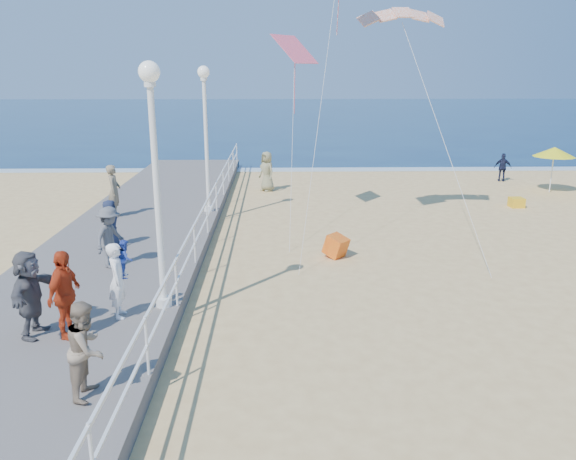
{
  "coord_description": "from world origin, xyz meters",
  "views": [
    {
      "loc": [
        -2.82,
        -11.8,
        5.49
      ],
      "look_at": [
        -2.5,
        2.0,
        1.6
      ],
      "focal_mm": 35.0,
      "sensor_mm": 36.0,
      "label": 1
    }
  ],
  "objects_px": {
    "spectator_6": "(114,191)",
    "beach_chair_left": "(516,202)",
    "lamp_post_far": "(206,124)",
    "spectator_1": "(87,349)",
    "beach_umbrella": "(554,152)",
    "spectator_5": "(30,294)",
    "spectator_3": "(65,295)",
    "box_kite": "(336,248)",
    "beach_walker_b": "(503,167)",
    "woman_holding_toddler": "(118,280)",
    "toddler_held": "(125,258)",
    "lamp_post_mid": "(155,162)",
    "spectator_2": "(110,237)",
    "spectator_4": "(110,224)",
    "beach_walker_c": "(267,171)"
  },
  "relations": [
    {
      "from": "spectator_6",
      "to": "beach_chair_left",
      "type": "relative_size",
      "value": 3.45
    },
    {
      "from": "lamp_post_far",
      "to": "spectator_1",
      "type": "height_order",
      "value": "lamp_post_far"
    },
    {
      "from": "lamp_post_far",
      "to": "beach_umbrella",
      "type": "height_order",
      "value": "lamp_post_far"
    },
    {
      "from": "beach_chair_left",
      "to": "spectator_5",
      "type": "bearing_deg",
      "value": -140.37
    },
    {
      "from": "lamp_post_far",
      "to": "spectator_6",
      "type": "distance_m",
      "value": 4.1
    },
    {
      "from": "spectator_3",
      "to": "spectator_5",
      "type": "height_order",
      "value": "spectator_3"
    },
    {
      "from": "spectator_5",
      "to": "box_kite",
      "type": "xyz_separation_m",
      "value": [
        6.7,
        5.95,
        -0.99
      ]
    },
    {
      "from": "spectator_1",
      "to": "beach_walker_b",
      "type": "bearing_deg",
      "value": -33.77
    },
    {
      "from": "beach_walker_b",
      "to": "woman_holding_toddler",
      "type": "bearing_deg",
      "value": 66.56
    },
    {
      "from": "toddler_held",
      "to": "spectator_5",
      "type": "height_order",
      "value": "spectator_5"
    },
    {
      "from": "spectator_1",
      "to": "spectator_3",
      "type": "relative_size",
      "value": 0.9
    },
    {
      "from": "lamp_post_mid",
      "to": "toddler_held",
      "type": "bearing_deg",
      "value": -150.13
    },
    {
      "from": "beach_chair_left",
      "to": "beach_umbrella",
      "type": "bearing_deg",
      "value": 46.44
    },
    {
      "from": "spectator_2",
      "to": "beach_chair_left",
      "type": "relative_size",
      "value": 3.04
    },
    {
      "from": "spectator_4",
      "to": "beach_chair_left",
      "type": "bearing_deg",
      "value": -74.77
    },
    {
      "from": "woman_holding_toddler",
      "to": "spectator_5",
      "type": "bearing_deg",
      "value": 111.46
    },
    {
      "from": "box_kite",
      "to": "beach_umbrella",
      "type": "distance_m",
      "value": 14.76
    },
    {
      "from": "lamp_post_mid",
      "to": "spectator_1",
      "type": "bearing_deg",
      "value": -98.15
    },
    {
      "from": "spectator_1",
      "to": "beach_walker_c",
      "type": "height_order",
      "value": "spectator_1"
    },
    {
      "from": "beach_umbrella",
      "to": "beach_chair_left",
      "type": "xyz_separation_m",
      "value": [
        -2.85,
        -3.0,
        -1.71
      ]
    },
    {
      "from": "spectator_2",
      "to": "spectator_4",
      "type": "height_order",
      "value": "spectator_2"
    },
    {
      "from": "lamp_post_mid",
      "to": "lamp_post_far",
      "type": "relative_size",
      "value": 1.0
    },
    {
      "from": "beach_umbrella",
      "to": "box_kite",
      "type": "bearing_deg",
      "value": -139.66
    },
    {
      "from": "beach_chair_left",
      "to": "spectator_3",
      "type": "bearing_deg",
      "value": -138.76
    },
    {
      "from": "spectator_4",
      "to": "spectator_6",
      "type": "distance_m",
      "value": 3.84
    },
    {
      "from": "spectator_5",
      "to": "lamp_post_far",
      "type": "bearing_deg",
      "value": -7.87
    },
    {
      "from": "toddler_held",
      "to": "spectator_5",
      "type": "bearing_deg",
      "value": 113.08
    },
    {
      "from": "beach_walker_c",
      "to": "spectator_3",
      "type": "bearing_deg",
      "value": -50.7
    },
    {
      "from": "spectator_2",
      "to": "beach_walker_c",
      "type": "height_order",
      "value": "spectator_2"
    },
    {
      "from": "lamp_post_far",
      "to": "spectator_3",
      "type": "xyz_separation_m",
      "value": [
        -1.6,
        -10.51,
        -2.36
      ]
    },
    {
      "from": "spectator_6",
      "to": "spectator_1",
      "type": "bearing_deg",
      "value": -170.64
    },
    {
      "from": "spectator_4",
      "to": "spectator_5",
      "type": "relative_size",
      "value": 0.81
    },
    {
      "from": "toddler_held",
      "to": "spectator_6",
      "type": "height_order",
      "value": "spectator_6"
    },
    {
      "from": "beach_umbrella",
      "to": "lamp_post_mid",
      "type": "bearing_deg",
      "value": -137.94
    },
    {
      "from": "spectator_3",
      "to": "beach_walker_b",
      "type": "bearing_deg",
      "value": -30.81
    },
    {
      "from": "box_kite",
      "to": "spectator_2",
      "type": "bearing_deg",
      "value": 147.58
    },
    {
      "from": "beach_walker_c",
      "to": "beach_chair_left",
      "type": "distance_m",
      "value": 11.2
    },
    {
      "from": "spectator_4",
      "to": "spectator_6",
      "type": "relative_size",
      "value": 0.76
    },
    {
      "from": "beach_chair_left",
      "to": "toddler_held",
      "type": "bearing_deg",
      "value": -139.51
    },
    {
      "from": "beach_walker_c",
      "to": "box_kite",
      "type": "distance_m",
      "value": 10.37
    },
    {
      "from": "lamp_post_far",
      "to": "box_kite",
      "type": "height_order",
      "value": "lamp_post_far"
    },
    {
      "from": "woman_holding_toddler",
      "to": "spectator_1",
      "type": "height_order",
      "value": "woman_holding_toddler"
    },
    {
      "from": "beach_walker_c",
      "to": "toddler_held",
      "type": "bearing_deg",
      "value": -48.27
    },
    {
      "from": "spectator_4",
      "to": "woman_holding_toddler",
      "type": "bearing_deg",
      "value": -170.66
    },
    {
      "from": "spectator_1",
      "to": "box_kite",
      "type": "distance_m",
      "value": 9.54
    },
    {
      "from": "toddler_held",
      "to": "box_kite",
      "type": "bearing_deg",
      "value": -54.38
    },
    {
      "from": "woman_holding_toddler",
      "to": "toddler_held",
      "type": "bearing_deg",
      "value": -53.67
    },
    {
      "from": "spectator_2",
      "to": "beach_umbrella",
      "type": "bearing_deg",
      "value": -36.29
    },
    {
      "from": "spectator_1",
      "to": "spectator_6",
      "type": "relative_size",
      "value": 0.86
    },
    {
      "from": "box_kite",
      "to": "spectator_6",
      "type": "bearing_deg",
      "value": 105.25
    }
  ]
}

